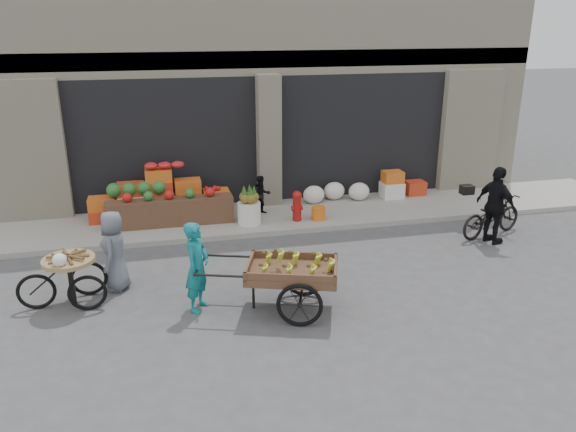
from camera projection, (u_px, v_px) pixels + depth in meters
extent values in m
plane|color=#424244|center=(328.00, 297.00, 9.61)|extent=(80.00, 80.00, 0.00)
cube|color=gray|center=(277.00, 216.00, 13.35)|extent=(18.00, 2.20, 0.12)
cube|color=beige|center=(246.00, 56.00, 15.98)|extent=(14.00, 6.00, 7.00)
cube|color=gray|center=(265.00, 59.00, 13.33)|extent=(14.00, 0.30, 0.40)
cube|color=black|center=(164.00, 139.00, 14.02)|extent=(4.40, 1.60, 3.10)
cube|color=black|center=(351.00, 130.00, 15.10)|extent=(4.40, 1.60, 3.10)
cube|color=beige|center=(268.00, 141.00, 13.78)|extent=(0.55, 0.80, 3.22)
cube|color=brown|center=(171.00, 212.00, 12.56)|extent=(2.80, 0.45, 0.60)
sphere|color=#1E5923|center=(137.00, 189.00, 12.72)|extent=(0.34, 0.34, 0.34)
cylinder|color=silver|center=(249.00, 213.00, 12.63)|extent=(0.52, 0.52, 0.50)
cylinder|color=#A5140F|center=(297.00, 209.00, 12.81)|extent=(0.20, 0.20, 0.56)
sphere|color=#A5140F|center=(297.00, 195.00, 12.71)|extent=(0.22, 0.22, 0.22)
cylinder|color=orange|center=(319.00, 213.00, 12.92)|extent=(0.32, 0.32, 0.30)
ellipsoid|color=silver|center=(337.00, 193.00, 14.18)|extent=(1.70, 0.60, 0.44)
imported|color=black|center=(261.00, 195.00, 13.20)|extent=(0.51, 0.43, 0.93)
cube|color=brown|center=(292.00, 273.00, 8.97)|extent=(1.66, 1.35, 0.13)
torus|color=black|center=(300.00, 305.00, 8.57)|extent=(0.71, 0.29, 0.72)
torus|color=black|center=(304.00, 276.00, 9.53)|extent=(0.71, 0.29, 0.72)
cylinder|color=black|center=(253.00, 292.00, 9.14)|extent=(0.05, 0.05, 0.60)
imported|color=#0F7076|center=(197.00, 267.00, 8.97)|extent=(0.58, 0.66, 1.51)
cylinder|color=#9E7F51|center=(68.00, 260.00, 9.10)|extent=(0.88, 0.88, 0.07)
cube|color=black|center=(72.00, 282.00, 9.23)|extent=(0.08, 0.08, 0.80)
torus|color=black|center=(87.00, 293.00, 9.08)|extent=(0.62, 0.09, 0.62)
torus|color=black|center=(89.00, 278.00, 9.58)|extent=(0.62, 0.09, 0.62)
torus|color=black|center=(36.00, 292.00, 9.12)|extent=(0.62, 0.09, 0.62)
imported|color=slate|center=(114.00, 251.00, 9.70)|extent=(0.59, 0.78, 1.43)
imported|color=black|center=(492.00, 216.00, 12.21)|extent=(1.82, 1.09, 0.90)
imported|color=black|center=(496.00, 206.00, 11.68)|extent=(0.68, 1.05, 1.65)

